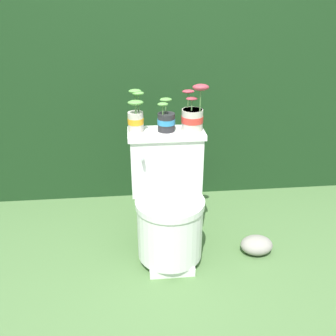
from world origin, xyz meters
TOP-DOWN VIEW (x-y plane):
  - ground_plane at (0.00, 0.00)m, footprint 12.00×12.00m
  - hedge_backdrop at (0.00, 1.29)m, footprint 3.54×1.03m
  - toilet at (-0.01, 0.06)m, footprint 0.43×0.51m
  - potted_plant_left at (-0.18, 0.21)m, footprint 0.09×0.10m
  - potted_plant_midleft at (-0.01, 0.20)m, footprint 0.10×0.10m
  - potted_plant_middle at (0.14, 0.19)m, footprint 0.14×0.14m
  - garden_stone at (0.51, -0.00)m, footprint 0.19×0.15m

SIDE VIEW (x-z plane):
  - ground_plane at x=0.00m, z-range 0.00..0.00m
  - garden_stone at x=0.51m, z-range 0.00..0.11m
  - toilet at x=-0.01m, z-range -0.04..0.68m
  - potted_plant_midleft at x=-0.01m, z-range 0.69..0.87m
  - potted_plant_middle at x=0.14m, z-range 0.67..0.94m
  - potted_plant_left at x=-0.18m, z-range 0.69..0.92m
  - hedge_backdrop at x=0.00m, z-range 0.00..1.71m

